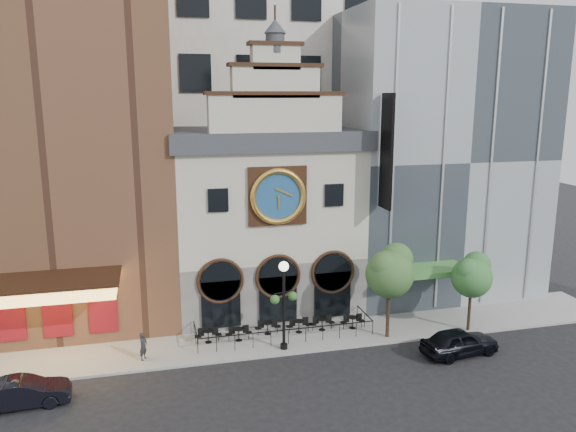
# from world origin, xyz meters

# --- Properties ---
(ground) EXTENTS (120.00, 120.00, 0.00)m
(ground) POSITION_xyz_m (0.00, 0.00, 0.00)
(ground) COLOR black
(ground) RESTS_ON ground
(sidewalk) EXTENTS (44.00, 5.00, 0.15)m
(sidewalk) POSITION_xyz_m (0.00, 2.50, 0.07)
(sidewalk) COLOR gray
(sidewalk) RESTS_ON ground
(clock_building) EXTENTS (12.60, 8.78, 18.65)m
(clock_building) POSITION_xyz_m (0.00, 7.82, 6.69)
(clock_building) COLOR #605E5B
(clock_building) RESTS_ON ground
(theater_building) EXTENTS (14.00, 15.60, 25.00)m
(theater_building) POSITION_xyz_m (-13.00, 9.96, 12.60)
(theater_building) COLOR brown
(theater_building) RESTS_ON ground
(retail_building) EXTENTS (14.00, 14.40, 20.00)m
(retail_building) POSITION_xyz_m (12.99, 9.99, 10.14)
(retail_building) COLOR gray
(retail_building) RESTS_ON ground
(office_tower) EXTENTS (20.00, 16.00, 40.00)m
(office_tower) POSITION_xyz_m (0.00, 20.00, 20.00)
(office_tower) COLOR #B8B1A6
(office_tower) RESTS_ON ground
(cafe_railing) EXTENTS (10.60, 2.60, 0.90)m
(cafe_railing) POSITION_xyz_m (0.00, 2.50, 0.60)
(cafe_railing) COLOR black
(cafe_railing) RESTS_ON sidewalk
(bistro_0) EXTENTS (1.58, 0.68, 0.90)m
(bistro_0) POSITION_xyz_m (-4.57, 2.54, 0.61)
(bistro_0) COLOR black
(bistro_0) RESTS_ON sidewalk
(bistro_1) EXTENTS (1.58, 0.68, 0.90)m
(bistro_1) POSITION_xyz_m (-2.77, 2.36, 0.61)
(bistro_1) COLOR black
(bistro_1) RESTS_ON sidewalk
(bistro_2) EXTENTS (1.58, 0.68, 0.90)m
(bistro_2) POSITION_xyz_m (-0.90, 2.85, 0.61)
(bistro_2) COLOR black
(bistro_2) RESTS_ON sidewalk
(bistro_3) EXTENTS (1.58, 0.68, 0.90)m
(bistro_3) POSITION_xyz_m (1.03, 2.65, 0.61)
(bistro_3) COLOR black
(bistro_3) RESTS_ON sidewalk
(bistro_4) EXTENTS (1.58, 0.68, 0.90)m
(bistro_4) POSITION_xyz_m (2.53, 2.63, 0.61)
(bistro_4) COLOR black
(bistro_4) RESTS_ON sidewalk
(bistro_5) EXTENTS (1.58, 0.68, 0.90)m
(bistro_5) POSITION_xyz_m (4.46, 2.41, 0.61)
(bistro_5) COLOR black
(bistro_5) RESTS_ON sidewalk
(car_right) EXTENTS (4.75, 2.38, 1.55)m
(car_right) POSITION_xyz_m (9.20, -2.20, 0.78)
(car_right) COLOR black
(car_right) RESTS_ON ground
(car_left) EXTENTS (4.37, 1.80, 1.41)m
(car_left) POSITION_xyz_m (-13.82, -2.06, 0.70)
(car_left) COLOR black
(car_left) RESTS_ON ground
(pedestrian) EXTENTS (0.63, 0.69, 1.58)m
(pedestrian) POSITION_xyz_m (-8.28, 1.24, 0.94)
(pedestrian) COLOR black
(pedestrian) RESTS_ON sidewalk
(lamppost) EXTENTS (1.64, 0.84, 5.26)m
(lamppost) POSITION_xyz_m (-0.41, 0.67, 3.40)
(lamppost) COLOR black
(lamppost) RESTS_ON sidewalk
(tree_left) EXTENTS (2.99, 2.88, 5.76)m
(tree_left) POSITION_xyz_m (6.13, 0.79, 4.37)
(tree_left) COLOR #382619
(tree_left) RESTS_ON sidewalk
(tree_right) EXTENTS (2.58, 2.48, 4.96)m
(tree_right) POSITION_xyz_m (11.43, 0.47, 3.79)
(tree_right) COLOR #382619
(tree_right) RESTS_ON sidewalk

